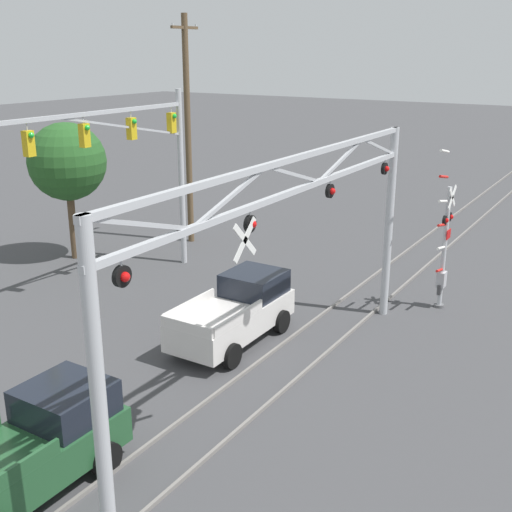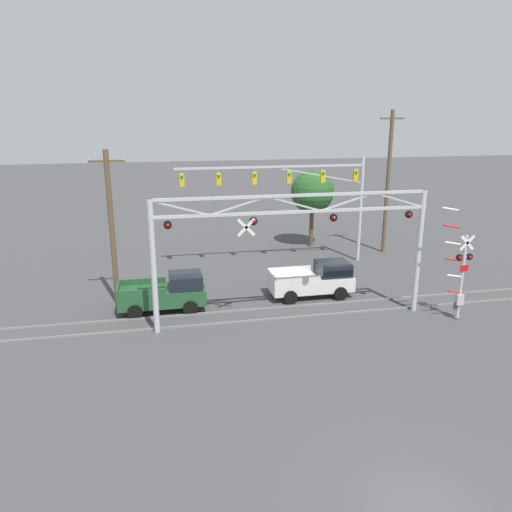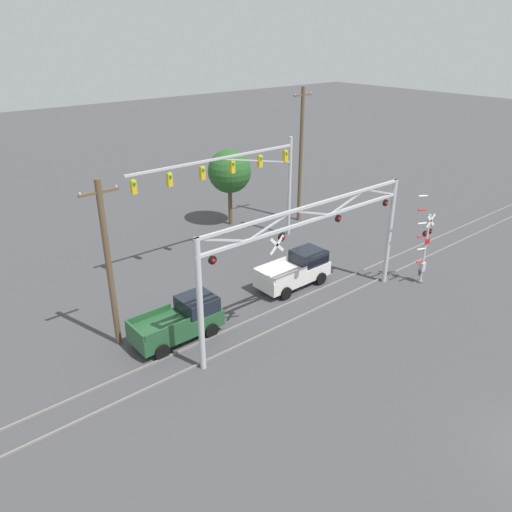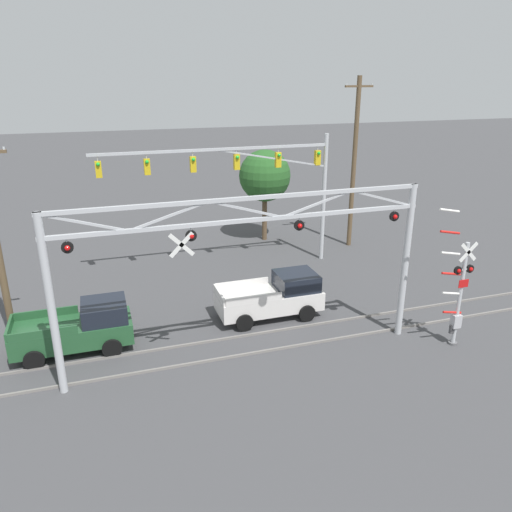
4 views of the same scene
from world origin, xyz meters
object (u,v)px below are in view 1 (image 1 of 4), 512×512
traffic_signal_span (114,151)px  background_tree_beyond_span (67,162)px  crossing_gantry (293,240)px  pickup_truck_lead (237,311)px  crossing_signal_mast (444,249)px  utility_pole_right (188,130)px  pickup_truck_following (30,449)px

traffic_signal_span → background_tree_beyond_span: 4.96m
crossing_gantry → traffic_signal_span: 10.12m
pickup_truck_lead → crossing_signal_mast: bearing=-38.2°
crossing_signal_mast → traffic_signal_span: (-4.56, 10.88, 3.10)m
pickup_truck_lead → utility_pole_right: utility_pole_right is taller
traffic_signal_span → utility_pole_right: utility_pole_right is taller
traffic_signal_span → pickup_truck_lead: traffic_signal_span is taller
crossing_signal_mast → pickup_truck_following: (-14.29, 4.24, -1.24)m
crossing_gantry → crossing_signal_mast: bearing=-10.2°
crossing_gantry → pickup_truck_following: bearing=155.6°
crossing_signal_mast → utility_pole_right: size_ratio=0.57×
background_tree_beyond_span → traffic_signal_span: bearing=-111.8°
pickup_truck_following → crossing_gantry: bearing=-24.4°
crossing_signal_mast → pickup_truck_lead: size_ratio=1.25×
crossing_signal_mast → pickup_truck_following: bearing=163.5°
crossing_gantry → crossing_signal_mast: size_ratio=2.34×
background_tree_beyond_span → crossing_gantry: bearing=-111.4°
pickup_truck_following → utility_pole_right: 18.87m
pickup_truck_following → utility_pole_right: bearing=27.1°
crossing_gantry → crossing_signal_mast: (8.21, -1.48, -2.16)m
traffic_signal_span → background_tree_beyond_span: traffic_signal_span is taller
pickup_truck_lead → background_tree_beyond_span: (3.20, 10.70, 3.30)m
crossing_signal_mast → pickup_truck_following: 14.96m
crossing_gantry → background_tree_beyond_span: crossing_gantry is taller
crossing_signal_mast → utility_pole_right: bearing=80.8°
crossing_gantry → pickup_truck_lead: (2.26, 3.19, -3.39)m
traffic_signal_span → background_tree_beyond_span: bearing=68.2°
crossing_signal_mast → crossing_gantry: bearing=169.8°
utility_pole_right → crossing_gantry: bearing=-132.7°
traffic_signal_span → background_tree_beyond_span: size_ratio=2.16×
pickup_truck_lead → utility_pole_right: size_ratio=0.45×
utility_pole_right → background_tree_beyond_span: bearing=150.1°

